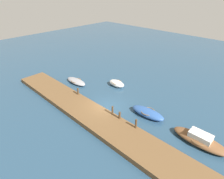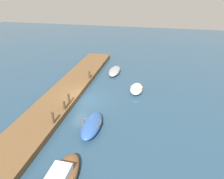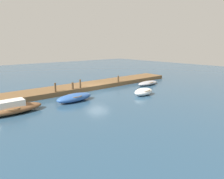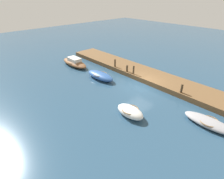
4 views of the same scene
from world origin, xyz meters
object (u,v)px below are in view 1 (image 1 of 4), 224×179
(rowboat_grey, at_px, (76,81))
(mooring_post_mid_east, at_px, (120,115))
(motorboat_brown, at_px, (200,140))
(mooring_post_mid_west, at_px, (112,110))
(rowboat_blue, at_px, (148,113))
(mooring_post_west, at_px, (78,91))
(dinghy_white, at_px, (117,83))
(mooring_post_east, at_px, (136,124))

(rowboat_grey, relative_size, mooring_post_mid_east, 4.79)
(motorboat_brown, xyz_separation_m, mooring_post_mid_west, (-8.27, -2.82, 0.59))
(motorboat_brown, bearing_deg, rowboat_blue, 178.13)
(rowboat_blue, bearing_deg, mooring_post_west, -163.66)
(dinghy_white, relative_size, rowboat_blue, 0.65)
(motorboat_brown, bearing_deg, mooring_post_mid_east, -158.98)
(rowboat_blue, bearing_deg, rowboat_grey, -179.69)
(mooring_post_west, bearing_deg, dinghy_white, 76.73)
(mooring_post_mid_west, bearing_deg, rowboat_grey, 166.51)
(mooring_post_west, xyz_separation_m, mooring_post_east, (9.13, 0.00, 0.07))
(rowboat_grey, height_order, mooring_post_mid_east, mooring_post_mid_east)
(mooring_post_mid_east, bearing_deg, mooring_post_east, 0.00)
(mooring_post_mid_east, bearing_deg, mooring_post_west, 180.00)
(rowboat_grey, relative_size, mooring_post_west, 4.37)
(rowboat_blue, bearing_deg, mooring_post_mid_east, -119.42)
(mooring_post_west, distance_m, mooring_post_mid_west, 6.01)
(motorboat_brown, relative_size, mooring_post_mid_east, 6.38)
(mooring_post_mid_west, bearing_deg, dinghy_white, 129.05)
(rowboat_grey, xyz_separation_m, mooring_post_east, (12.68, -2.29, 0.75))
(mooring_post_mid_west, height_order, mooring_post_east, mooring_post_mid_west)
(motorboat_brown, distance_m, mooring_post_east, 5.91)
(dinghy_white, relative_size, mooring_post_mid_east, 3.25)
(mooring_post_east, bearing_deg, motorboat_brown, 28.72)
(rowboat_blue, xyz_separation_m, mooring_post_mid_east, (-1.49, -2.99, 0.52))
(dinghy_white, xyz_separation_m, mooring_post_east, (7.78, -5.74, 0.62))
(motorboat_brown, bearing_deg, mooring_post_west, -169.07)
(rowboat_grey, distance_m, dinghy_white, 6.00)
(motorboat_brown, height_order, mooring_post_west, mooring_post_west)
(mooring_post_west, xyz_separation_m, mooring_post_mid_west, (6.01, 0.00, 0.07))
(dinghy_white, relative_size, mooring_post_west, 2.97)
(mooring_post_east, bearing_deg, rowboat_blue, 101.61)
(dinghy_white, distance_m, mooring_post_mid_east, 8.09)
(rowboat_grey, height_order, mooring_post_mid_west, mooring_post_mid_west)
(mooring_post_mid_west, bearing_deg, mooring_post_west, 180.00)
(motorboat_brown, distance_m, mooring_post_west, 14.57)
(mooring_post_west, bearing_deg, mooring_post_east, 0.00)
(mooring_post_west, height_order, mooring_post_east, mooring_post_east)
(motorboat_brown, height_order, rowboat_blue, motorboat_brown)
(mooring_post_mid_west, relative_size, mooring_post_east, 1.01)
(dinghy_white, xyz_separation_m, mooring_post_mid_west, (4.66, -5.74, 0.63))
(dinghy_white, xyz_separation_m, rowboat_blue, (7.16, -2.76, -0.01))
(rowboat_grey, bearing_deg, mooring_post_east, -11.13)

